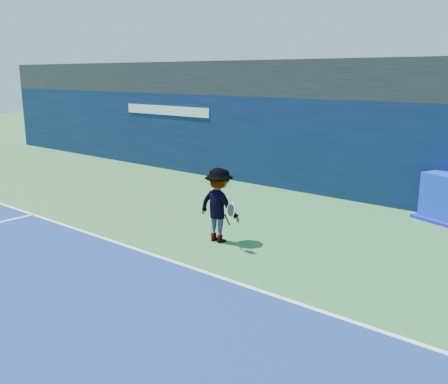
% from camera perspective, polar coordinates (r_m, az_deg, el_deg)
% --- Properties ---
extents(ground, '(80.00, 80.00, 0.00)m').
position_cam_1_polar(ground, '(9.10, -21.83, -12.07)').
color(ground, '#316E35').
rests_on(ground, ground).
extents(baseline, '(24.00, 0.10, 0.01)m').
position_cam_1_polar(baseline, '(10.68, -7.52, -7.32)').
color(baseline, white).
rests_on(baseline, ground).
extents(stadium_band, '(36.00, 3.00, 1.20)m').
position_cam_1_polar(stadium_band, '(16.92, 14.25, 12.45)').
color(stadium_band, black).
rests_on(stadium_band, back_wall_assembly).
extents(back_wall_assembly, '(36.00, 1.03, 3.00)m').
position_cam_1_polar(back_wall_assembly, '(16.18, 12.25, 5.06)').
color(back_wall_assembly, '#0A1839').
rests_on(back_wall_assembly, ground).
extents(equipment_cart, '(1.65, 1.65, 1.24)m').
position_cam_1_polar(equipment_cart, '(14.33, 24.25, -0.70)').
color(equipment_cart, '#0E2BC6').
rests_on(equipment_cart, ground).
extents(tennis_player, '(1.31, 0.72, 1.71)m').
position_cam_1_polar(tennis_player, '(11.31, -0.57, -1.51)').
color(tennis_player, silver).
rests_on(tennis_player, ground).
extents(tennis_ball, '(0.07, 0.07, 0.07)m').
position_cam_1_polar(tennis_ball, '(13.92, -2.92, 1.83)').
color(tennis_ball, '#B0DE18').
rests_on(tennis_ball, ground).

